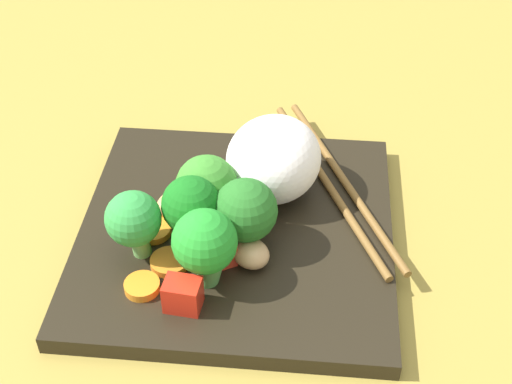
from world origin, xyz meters
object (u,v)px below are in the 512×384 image
broccoli_floret_2 (205,243)px  rice_mound (274,159)px  carrot_slice_2 (142,286)px  chopstick_pair (335,182)px  square_plate (236,233)px

broccoli_floret_2 → rice_mound: bearing=156.6°
carrot_slice_2 → chopstick_pair: bearing=131.5°
rice_mound → broccoli_floret_2: 10.73cm
carrot_slice_2 → chopstick_pair: size_ratio=0.12×
chopstick_pair → broccoli_floret_2: bearing=117.0°
square_plate → carrot_slice_2: 9.08cm
carrot_slice_2 → chopstick_pair: (-12.13, 13.69, -0.01)cm
rice_mound → chopstick_pair: 5.90cm
carrot_slice_2 → rice_mound: bearing=142.1°
broccoli_floret_2 → chopstick_pair: bearing=139.4°
broccoli_floret_2 → chopstick_pair: size_ratio=0.29×
broccoli_floret_2 → carrot_slice_2: (1.28, -4.39, -3.20)cm
rice_mound → carrot_slice_2: bearing=-37.9°
square_plate → chopstick_pair: chopstick_pair is taller
rice_mound → broccoli_floret_2: rice_mound is taller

